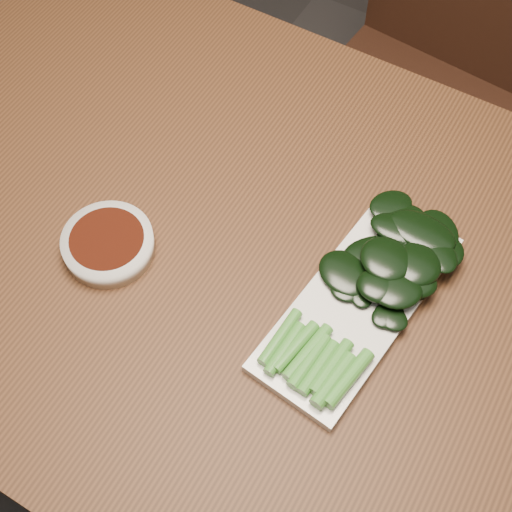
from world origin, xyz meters
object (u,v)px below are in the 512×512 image
at_px(chair_far, 427,77).
at_px(gai_lan, 385,276).
at_px(table, 258,280).
at_px(serving_plate, 358,303).
at_px(sauce_bowl, 108,244).

relative_size(chair_far, gai_lan, 2.73).
bearing_deg(table, serving_plate, -1.04).
height_order(chair_far, serving_plate, chair_far).
xyz_separation_m(table, serving_plate, (0.14, -0.00, 0.08)).
bearing_deg(table, chair_far, 89.39).
xyz_separation_m(chair_far, serving_plate, (0.14, -0.68, 0.27)).
relative_size(table, serving_plate, 4.36).
distance_m(chair_far, serving_plate, 0.74).
bearing_deg(serving_plate, table, 178.96).
bearing_deg(serving_plate, gai_lan, 69.87).
height_order(chair_far, gai_lan, chair_far).
xyz_separation_m(serving_plate, gai_lan, (0.01, 0.04, 0.02)).
distance_m(sauce_bowl, gai_lan, 0.35).
bearing_deg(chair_far, serving_plate, -73.30).
bearing_deg(sauce_bowl, gai_lan, 21.57).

